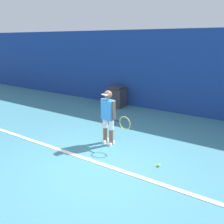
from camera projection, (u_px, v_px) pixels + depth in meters
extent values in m
plane|color=teal|center=(96.00, 168.00, 4.87)|extent=(24.00, 24.00, 0.00)
cube|color=navy|center=(168.00, 72.00, 8.30)|extent=(24.00, 0.10, 3.10)
cube|color=white|center=(101.00, 164.00, 5.03)|extent=(21.60, 0.10, 0.01)
cylinder|color=brown|center=(105.00, 135.00, 6.05)|extent=(0.12, 0.12, 0.44)
cylinder|color=white|center=(105.00, 123.00, 5.94)|extent=(0.14, 0.14, 0.27)
cube|color=white|center=(105.00, 141.00, 6.11)|extent=(0.10, 0.24, 0.08)
cylinder|color=brown|center=(111.00, 137.00, 5.91)|extent=(0.12, 0.12, 0.44)
cylinder|color=white|center=(111.00, 125.00, 5.80)|extent=(0.14, 0.14, 0.27)
cube|color=white|center=(111.00, 143.00, 5.97)|extent=(0.10, 0.24, 0.08)
cube|color=#338CE0|center=(108.00, 110.00, 5.74)|extent=(0.37, 0.26, 0.53)
sphere|color=brown|center=(108.00, 95.00, 5.61)|extent=(0.22, 0.22, 0.22)
cube|color=white|center=(105.00, 95.00, 5.54)|extent=(0.20, 0.15, 0.02)
cylinder|color=brown|center=(103.00, 108.00, 5.86)|extent=(0.09, 0.09, 0.50)
cylinder|color=brown|center=(114.00, 111.00, 5.61)|extent=(0.09, 0.09, 0.50)
cylinder|color=black|center=(117.00, 121.00, 5.63)|extent=(0.21, 0.07, 0.03)
torus|color=yellow|center=(125.00, 123.00, 5.46)|extent=(0.35, 0.08, 0.35)
sphere|color=#D1E533|center=(159.00, 165.00, 4.93)|extent=(0.07, 0.07, 0.07)
cube|color=#333338|center=(116.00, 98.00, 9.31)|extent=(0.73, 0.69, 0.76)
cube|color=#333338|center=(116.00, 88.00, 9.17)|extent=(0.51, 0.48, 0.10)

